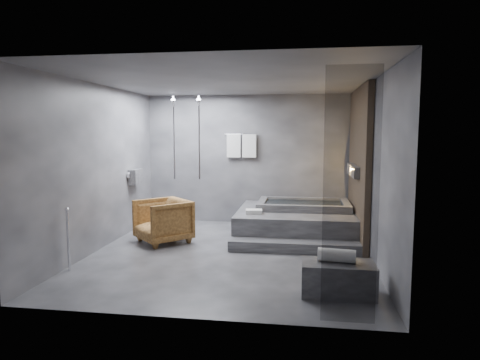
# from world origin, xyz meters

# --- Properties ---
(room) EXTENTS (5.00, 5.04, 2.82)m
(room) POSITION_xyz_m (0.40, 0.24, 1.73)
(room) COLOR #2F2F32
(room) RESTS_ON ground
(tub_deck) EXTENTS (2.20, 2.00, 0.50)m
(tub_deck) POSITION_xyz_m (1.05, 1.45, 0.25)
(tub_deck) COLOR #343437
(tub_deck) RESTS_ON ground
(tub_step) EXTENTS (2.20, 0.36, 0.18)m
(tub_step) POSITION_xyz_m (1.05, 0.27, 0.09)
(tub_step) COLOR #343437
(tub_step) RESTS_ON ground
(concrete_bench) EXTENTS (0.89, 0.50, 0.40)m
(concrete_bench) POSITION_xyz_m (1.63, -1.55, 0.20)
(concrete_bench) COLOR #2C2D2F
(concrete_bench) RESTS_ON ground
(driftwood_chair) EXTENTS (1.21, 1.21, 0.79)m
(driftwood_chair) POSITION_xyz_m (-1.32, 0.56, 0.39)
(driftwood_chair) COLOR #4C2E13
(driftwood_chair) RESTS_ON ground
(rolled_towel) EXTENTS (0.48, 0.23, 0.17)m
(rolled_towel) POSITION_xyz_m (1.60, -1.52, 0.48)
(rolled_towel) COLOR white
(rolled_towel) RESTS_ON concrete_bench
(deck_towel) EXTENTS (0.32, 0.25, 0.08)m
(deck_towel) POSITION_xyz_m (0.30, 0.92, 0.54)
(deck_towel) COLOR silver
(deck_towel) RESTS_ON tub_deck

